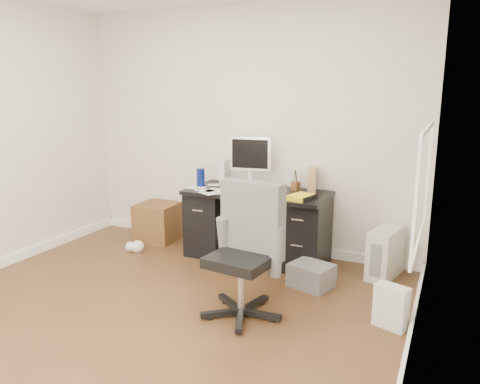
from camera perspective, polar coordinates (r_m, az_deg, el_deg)
The scene contains 18 objects.
ground at distance 3.98m, azimuth -11.74°, elevation -14.85°, with size 4.00×4.00×0.00m, color #4B2D18.
room_shell at distance 3.55m, azimuth -12.23°, elevation 9.75°, with size 4.02×4.02×2.71m.
desk at distance 5.03m, azimuth 2.10°, elevation -3.76°, with size 1.50×0.70×0.75m.
loose_papers at distance 4.98m, azimuth -0.23°, elevation 0.24°, with size 1.10×0.60×0.00m, color silver, non-canonical shape.
lcd_monitor at distance 5.05m, azimuth 1.27°, elevation 3.68°, with size 0.45×0.26×0.57m, color silver, non-canonical shape.
keyboard at distance 4.76m, azimuth 3.02°, elevation -0.23°, with size 0.38×0.13×0.02m, color black.
computer_mouse at distance 4.91m, azimuth 3.83°, elevation 0.39°, with size 0.06×0.06×0.06m, color silver.
travel_mug at distance 5.17m, azimuth -4.82°, elevation 1.79°, with size 0.09×0.09×0.20m, color navy.
white_binder at distance 5.27m, azimuth -1.90°, elevation 2.41°, with size 0.11×0.23×0.27m, color silver.
magazine_file at distance 4.93m, azimuth 8.76°, elevation 1.49°, with size 0.11×0.22×0.26m, color olive.
pen_cup at distance 5.00m, azimuth 6.82°, elevation 1.45°, with size 0.09×0.09×0.22m, color brown, non-canonical shape.
yellow_book at distance 4.60m, azimuth 7.49°, elevation -0.63°, with size 0.20×0.26×0.05m, color yellow.
paper_remote at distance 4.69m, azimuth 1.46°, elevation -0.41°, with size 0.28×0.22×0.02m, color silver, non-canonical shape.
office_chair at distance 3.73m, azimuth 0.16°, elevation -7.39°, with size 0.61×0.61×1.08m, color #4F524F, non-canonical shape.
pc_tower at distance 4.81m, azimuth 17.29°, elevation -7.11°, with size 0.21×0.48×0.48m, color #B6B3A5.
shopping_bag at distance 3.88m, azimuth 17.95°, elevation -13.16°, with size 0.25×0.18×0.34m, color silver.
wicker_basket at distance 5.77m, azimuth -9.99°, elevation -3.61°, with size 0.45×0.45×0.45m, color #4F3617.
desk_printer at distance 4.47m, azimuth 8.68°, elevation -10.01°, with size 0.37×0.30×0.22m, color #5D5D62.
Camera 1 is at (2.16, -2.81, 1.81)m, focal length 35.00 mm.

